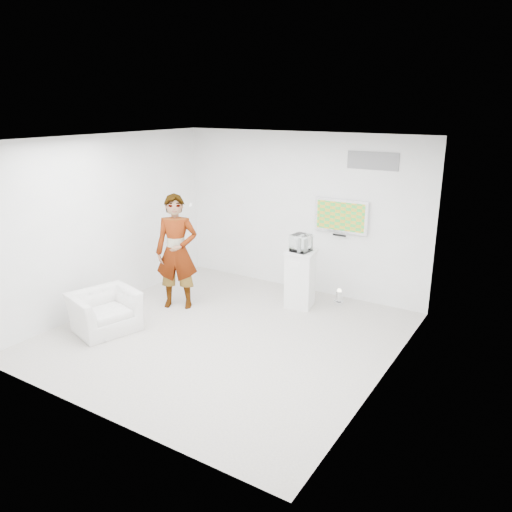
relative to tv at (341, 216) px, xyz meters
The scene contains 10 objects.
room 2.59m from the tv, 109.13° to the right, with size 5.01×5.01×3.00m.
tv is the anchor object (origin of this frame).
logo_decal 1.12m from the tv, ahead, with size 0.90×0.02×0.30m, color slate.
person 2.99m from the tv, 139.36° to the right, with size 0.74×0.48×2.02m, color silver.
armchair 4.37m from the tv, 128.24° to the right, with size 0.97×0.85×0.63m, color silver.
pedestal 1.36m from the tv, 116.99° to the right, with size 0.50×0.50×1.02m, color white.
floor_uplight 1.46m from the tv, 62.88° to the right, with size 0.18×0.18×0.28m, color white.
vitrine 0.96m from the tv, 116.99° to the right, with size 0.30×0.30×0.30m, color white.
console 0.97m from the tv, 116.99° to the right, with size 0.05×0.17×0.23m, color white.
wii_remote 2.68m from the tv, 141.27° to the right, with size 0.03×0.13×0.03m, color white.
Camera 1 is at (4.17, -5.79, 3.47)m, focal length 35.00 mm.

